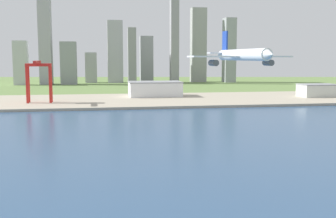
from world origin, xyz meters
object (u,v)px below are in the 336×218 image
warehouse_main (155,89)px  warehouse_annex (318,90)px  port_crane_red (39,73)px  airplane_landing (243,55)px

warehouse_main → warehouse_annex: (179.34, -35.26, -1.27)m
port_crane_red → warehouse_main: bearing=22.8°
warehouse_main → warehouse_annex: bearing=-11.1°
airplane_landing → warehouse_annex: 365.69m
airplane_landing → port_crane_red: (-102.25, 290.82, -15.60)m
airplane_landing → port_crane_red: bearing=109.4°
port_crane_red → warehouse_annex: (299.08, 15.11, -21.77)m
port_crane_red → warehouse_annex: bearing=2.9°
port_crane_red → airplane_landing: bearing=-70.6°
port_crane_red → warehouse_main: port_crane_red is taller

